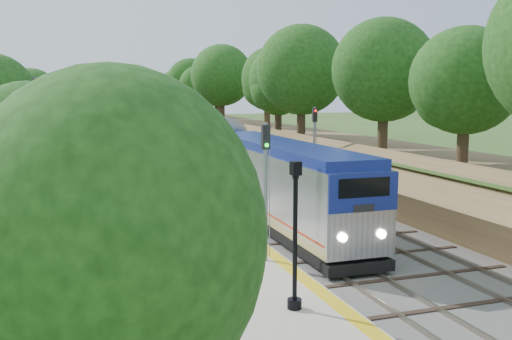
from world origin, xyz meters
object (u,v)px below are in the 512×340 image
object	(u,v)px
station_building	(11,131)
signal_gantry	(172,109)
lamppost_mid	(295,244)
signal_farside	(314,140)
signal_platform	(266,177)
train	(160,134)
lamppost_far	(210,188)

from	to	relation	value
station_building	signal_gantry	xyz separation A→B (m)	(16.47, 24.99, 0.73)
lamppost_mid	signal_farside	world-z (taller)	signal_farside
signal_platform	signal_gantry	bearing A→B (deg)	83.87
station_building	lamppost_mid	world-z (taller)	station_building
signal_gantry	lamppost_mid	world-z (taller)	signal_gantry
station_building	signal_gantry	distance (m)	29.94
train	signal_platform	distance (m)	44.33
signal_farside	signal_gantry	bearing A→B (deg)	96.17
signal_gantry	lamppost_mid	xyz separation A→B (m)	(-6.21, -55.06, -2.40)
station_building	lamppost_mid	size ratio (longest dim) A/B	1.89
signal_gantry	signal_platform	distance (m)	50.31
signal_platform	signal_farside	size ratio (longest dim) A/B	0.93
signal_gantry	station_building	bearing A→B (deg)	-123.38
lamppost_mid	lamppost_far	size ratio (longest dim) A/B	1.11
lamppost_mid	signal_farside	xyz separation A→B (m)	(9.94, 20.57, 1.27)
station_building	signal_farside	xyz separation A→B (m)	(20.20, -9.50, -0.40)
signal_gantry	signal_platform	size ratio (longest dim) A/B	1.54
lamppost_far	signal_gantry	bearing A→B (deg)	82.23
station_building	signal_gantry	bearing A→B (deg)	56.62
station_building	train	distance (m)	23.83
station_building	signal_farside	size ratio (longest dim) A/B	1.47
signal_farside	train	bearing A→B (deg)	102.19
station_building	train	xyz separation A→B (m)	(14.00, 19.19, -1.91)
signal_gantry	signal_platform	bearing A→B (deg)	-96.13
train	signal_gantry	bearing A→B (deg)	66.92
signal_platform	station_building	bearing A→B (deg)	113.92
lamppost_mid	signal_platform	size ratio (longest dim) A/B	0.84
lamppost_far	signal_platform	distance (m)	7.00
signal_gantry	train	distance (m)	6.83
station_building	signal_platform	bearing A→B (deg)	-66.08
signal_gantry	lamppost_mid	distance (m)	55.46
lamppost_mid	train	bearing A→B (deg)	85.66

